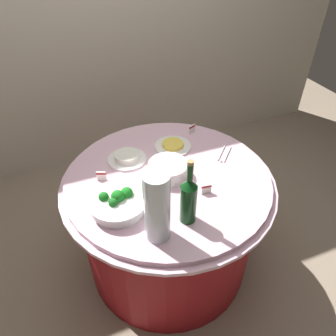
# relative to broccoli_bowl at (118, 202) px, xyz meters

# --- Properties ---
(ground_plane) EXTENTS (6.00, 6.00, 0.00)m
(ground_plane) POSITION_rel_broccoli_bowl_xyz_m (0.31, 0.14, -0.78)
(ground_plane) COLOR gray
(back_wall) EXTENTS (4.40, 0.10, 2.60)m
(back_wall) POSITION_rel_broccoli_bowl_xyz_m (0.31, 1.54, 0.52)
(back_wall) COLOR beige
(back_wall) RESTS_ON ground_plane
(buffet_table) EXTENTS (1.16, 1.16, 0.74)m
(buffet_table) POSITION_rel_broccoli_bowl_xyz_m (0.31, 0.14, -0.40)
(buffet_table) COLOR maroon
(buffet_table) RESTS_ON ground_plane
(broccoli_bowl) EXTENTS (0.28, 0.28, 0.11)m
(broccoli_bowl) POSITION_rel_broccoli_bowl_xyz_m (0.00, 0.00, 0.00)
(broccoli_bowl) COLOR white
(broccoli_bowl) RESTS_ON buffet_table
(plate_stack) EXTENTS (0.21, 0.21, 0.08)m
(plate_stack) POSITION_rel_broccoli_bowl_xyz_m (0.31, 0.14, 0.00)
(plate_stack) COLOR white
(plate_stack) RESTS_ON buffet_table
(wine_bottle) EXTENTS (0.07, 0.07, 0.34)m
(wine_bottle) POSITION_rel_broccoli_bowl_xyz_m (0.27, -0.18, 0.09)
(wine_bottle) COLOR #0D3B15
(wine_bottle) RESTS_ON buffet_table
(decorative_fruit_vase) EXTENTS (0.11, 0.11, 0.34)m
(decorative_fruit_vase) POSITION_rel_broccoli_bowl_xyz_m (0.12, -0.22, 0.11)
(decorative_fruit_vase) COLOR silver
(decorative_fruit_vase) RESTS_ON buffet_table
(serving_tongs) EXTENTS (0.14, 0.15, 0.01)m
(serving_tongs) POSITION_rel_broccoli_bowl_xyz_m (0.68, 0.19, -0.04)
(serving_tongs) COLOR silver
(serving_tongs) RESTS_ON buffet_table
(food_plate_rice) EXTENTS (0.22, 0.22, 0.04)m
(food_plate_rice) POSITION_rel_broccoli_bowl_xyz_m (0.14, 0.35, -0.02)
(food_plate_rice) COLOR white
(food_plate_rice) RESTS_ON buffet_table
(food_plate_fried_egg) EXTENTS (0.22, 0.22, 0.03)m
(food_plate_fried_egg) POSITION_rel_broccoli_bowl_xyz_m (0.43, 0.38, -0.03)
(food_plate_fried_egg) COLOR white
(food_plate_fried_egg) RESTS_ON buffet_table
(label_placard_front) EXTENTS (0.05, 0.03, 0.05)m
(label_placard_front) POSITION_rel_broccoli_bowl_xyz_m (0.60, 0.48, -0.01)
(label_placard_front) COLOR white
(label_placard_front) RESTS_ON buffet_table
(label_placard_mid) EXTENTS (0.05, 0.03, 0.05)m
(label_placard_mid) POSITION_rel_broccoli_bowl_xyz_m (-0.03, 0.23, -0.01)
(label_placard_mid) COLOR white
(label_placard_mid) RESTS_ON buffet_table
(label_placard_rear) EXTENTS (0.05, 0.01, 0.05)m
(label_placard_rear) POSITION_rel_broccoli_bowl_xyz_m (0.43, -0.06, -0.01)
(label_placard_rear) COLOR white
(label_placard_rear) RESTS_ON buffet_table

